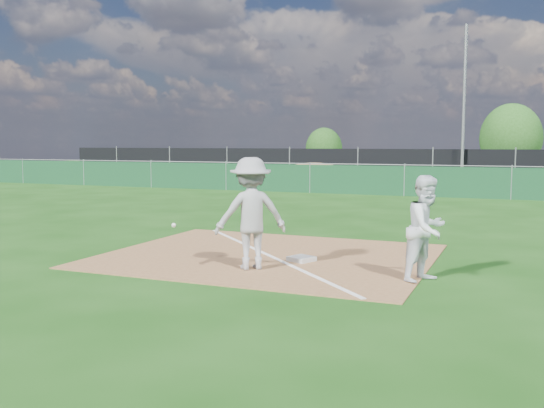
{
  "coord_description": "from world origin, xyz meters",
  "views": [
    {
      "loc": [
        4.42,
        -9.41,
        2.15
      ],
      "look_at": [
        0.08,
        1.0,
        1.0
      ],
      "focal_mm": 40.0,
      "sensor_mm": 36.0,
      "label": 1
    }
  ],
  "objects_px": {
    "light_pole": "(464,105)",
    "car_mid": "(437,167)",
    "runner": "(427,229)",
    "first_base": "(302,259)",
    "tree_left": "(324,149)",
    "car_left": "(375,165)",
    "play_at_first": "(251,213)",
    "tree_mid": "(511,138)"
  },
  "relations": [
    {
      "from": "car_left",
      "to": "car_mid",
      "type": "height_order",
      "value": "car_left"
    },
    {
      "from": "first_base",
      "to": "tree_mid",
      "type": "bearing_deg",
      "value": 85.26
    },
    {
      "from": "light_pole",
      "to": "first_base",
      "type": "bearing_deg",
      "value": -91.88
    },
    {
      "from": "light_pole",
      "to": "tree_left",
      "type": "height_order",
      "value": "light_pole"
    },
    {
      "from": "car_left",
      "to": "car_mid",
      "type": "distance_m",
      "value": 3.99
    },
    {
      "from": "light_pole",
      "to": "play_at_first",
      "type": "height_order",
      "value": "light_pole"
    },
    {
      "from": "light_pole",
      "to": "play_at_first",
      "type": "distance_m",
      "value": 23.16
    },
    {
      "from": "runner",
      "to": "car_mid",
      "type": "relative_size",
      "value": 0.38
    },
    {
      "from": "tree_left",
      "to": "play_at_first",
      "type": "bearing_deg",
      "value": -74.21
    },
    {
      "from": "car_left",
      "to": "tree_left",
      "type": "relative_size",
      "value": 1.37
    },
    {
      "from": "car_left",
      "to": "tree_mid",
      "type": "height_order",
      "value": "tree_mid"
    },
    {
      "from": "play_at_first",
      "to": "runner",
      "type": "relative_size",
      "value": 1.34
    },
    {
      "from": "play_at_first",
      "to": "car_left",
      "type": "bearing_deg",
      "value": 98.83
    },
    {
      "from": "light_pole",
      "to": "car_mid",
      "type": "distance_m",
      "value": 5.62
    },
    {
      "from": "car_mid",
      "to": "tree_left",
      "type": "relative_size",
      "value": 1.35
    },
    {
      "from": "tree_left",
      "to": "tree_mid",
      "type": "height_order",
      "value": "tree_mid"
    },
    {
      "from": "first_base",
      "to": "tree_left",
      "type": "bearing_deg",
      "value": 107.12
    },
    {
      "from": "light_pole",
      "to": "first_base",
      "type": "relative_size",
      "value": 20.32
    },
    {
      "from": "light_pole",
      "to": "play_at_first",
      "type": "xyz_separation_m",
      "value": [
        -1.29,
        -22.93,
        -3.04
      ]
    },
    {
      "from": "play_at_first",
      "to": "runner",
      "type": "distance_m",
      "value": 2.88
    },
    {
      "from": "first_base",
      "to": "play_at_first",
      "type": "bearing_deg",
      "value": -121.02
    },
    {
      "from": "runner",
      "to": "tree_mid",
      "type": "bearing_deg",
      "value": 25.76
    },
    {
      "from": "first_base",
      "to": "car_mid",
      "type": "distance_m",
      "value": 26.24
    },
    {
      "from": "runner",
      "to": "tree_mid",
      "type": "relative_size",
      "value": 0.35
    },
    {
      "from": "light_pole",
      "to": "play_at_first",
      "type": "bearing_deg",
      "value": -93.22
    },
    {
      "from": "runner",
      "to": "car_left",
      "type": "height_order",
      "value": "runner"
    },
    {
      "from": "first_base",
      "to": "car_left",
      "type": "xyz_separation_m",
      "value": [
        -4.92,
        27.09,
        0.71
      ]
    },
    {
      "from": "car_mid",
      "to": "tree_mid",
      "type": "relative_size",
      "value": 0.93
    },
    {
      "from": "light_pole",
      "to": "tree_left",
      "type": "relative_size",
      "value": 2.47
    },
    {
      "from": "light_pole",
      "to": "runner",
      "type": "relative_size",
      "value": 4.84
    },
    {
      "from": "runner",
      "to": "car_left",
      "type": "relative_size",
      "value": 0.37
    },
    {
      "from": "tree_mid",
      "to": "first_base",
      "type": "bearing_deg",
      "value": -94.74
    },
    {
      "from": "car_mid",
      "to": "tree_left",
      "type": "height_order",
      "value": "tree_left"
    },
    {
      "from": "runner",
      "to": "first_base",
      "type": "bearing_deg",
      "value": 100.24
    },
    {
      "from": "car_left",
      "to": "tree_left",
      "type": "bearing_deg",
      "value": 41.79
    },
    {
      "from": "play_at_first",
      "to": "tree_mid",
      "type": "height_order",
      "value": "tree_mid"
    },
    {
      "from": "first_base",
      "to": "tree_left",
      "type": "distance_m",
      "value": 34.84
    },
    {
      "from": "first_base",
      "to": "car_left",
      "type": "relative_size",
      "value": 0.09
    },
    {
      "from": "light_pole",
      "to": "first_base",
      "type": "xyz_separation_m",
      "value": [
        -0.72,
        -21.98,
        -3.94
      ]
    },
    {
      "from": "light_pole",
      "to": "first_base",
      "type": "distance_m",
      "value": 22.34
    },
    {
      "from": "runner",
      "to": "tree_left",
      "type": "height_order",
      "value": "tree_left"
    },
    {
      "from": "tree_left",
      "to": "car_left",
      "type": "bearing_deg",
      "value": -49.26
    }
  ]
}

